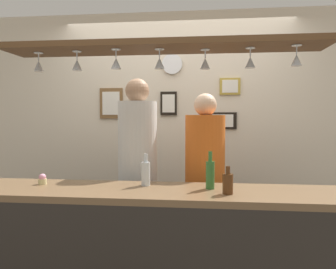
{
  "coord_description": "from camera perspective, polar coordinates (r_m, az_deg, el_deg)",
  "views": [
    {
      "loc": [
        0.29,
        -2.53,
        1.44
      ],
      "look_at": [
        0.0,
        0.1,
        1.3
      ],
      "focal_mm": 34.9,
      "sensor_mm": 36.0,
      "label": 1
    }
  ],
  "objects": [
    {
      "name": "back_wall",
      "position": [
        3.65,
        1.74,
        0.76
      ],
      "size": [
        4.4,
        0.06,
        2.6
      ],
      "primitive_type": "cube",
      "color": "beige",
      "rests_on": "ground_plane"
    },
    {
      "name": "hanging_wineglass_far_right",
      "position": [
        2.29,
        21.52,
        12.11
      ],
      "size": [
        0.07,
        0.07,
        0.13
      ],
      "color": "silver",
      "rests_on": "overhead_glass_rack"
    },
    {
      "name": "hanging_wineglass_center",
      "position": [
        2.25,
        -1.5,
        12.47
      ],
      "size": [
        0.07,
        0.07,
        0.13
      ],
      "color": "silver",
      "rests_on": "overhead_glass_rack"
    },
    {
      "name": "picture_frame_lower_pair",
      "position": [
        3.6,
        9.51,
        2.4
      ],
      "size": [
        0.3,
        0.02,
        0.18
      ],
      "color": "black",
      "rests_on": "back_wall"
    },
    {
      "name": "cupcake",
      "position": [
        2.6,
        -21.08,
        -7.31
      ],
      "size": [
        0.06,
        0.06,
        0.08
      ],
      "color": "beige",
      "rests_on": "bar_counter"
    },
    {
      "name": "bottle_beer_green_import",
      "position": [
        2.28,
        7.37,
        -6.84
      ],
      "size": [
        0.06,
        0.06,
        0.26
      ],
      "color": "#336B2D",
      "rests_on": "bar_counter"
    },
    {
      "name": "person_middle_orange_shirt",
      "position": [
        2.84,
        6.46,
        -6.15
      ],
      "size": [
        0.34,
        0.34,
        1.65
      ],
      "color": "#2D334C",
      "rests_on": "ground_plane"
    },
    {
      "name": "picture_frame_upper_small",
      "position": [
        3.62,
        10.77,
        8.27
      ],
      "size": [
        0.22,
        0.02,
        0.18
      ],
      "color": "#B29338",
      "rests_on": "back_wall"
    },
    {
      "name": "hanging_wineglass_center_left",
      "position": [
        2.28,
        -9.06,
        12.29
      ],
      "size": [
        0.07,
        0.07,
        0.13
      ],
      "color": "silver",
      "rests_on": "overhead_glass_rack"
    },
    {
      "name": "bottle_soda_clear",
      "position": [
        2.37,
        -3.93,
        -6.7
      ],
      "size": [
        0.06,
        0.06,
        0.23
      ],
      "color": "silver",
      "rests_on": "bar_counter"
    },
    {
      "name": "overhead_glass_rack",
      "position": [
        2.3,
        -1.14,
        15.08
      ],
      "size": [
        2.2,
        0.36,
        0.04
      ],
      "primitive_type": "cube",
      "color": "brown"
    },
    {
      "name": "person_left_white_patterned_shirt",
      "position": [
        2.89,
        -5.33,
        -4.25
      ],
      "size": [
        0.34,
        0.34,
        1.78
      ],
      "color": "#2D334C",
      "rests_on": "ground_plane"
    },
    {
      "name": "bar_counter",
      "position": [
        2.2,
        -1.82,
        -18.14
      ],
      "size": [
        2.7,
        0.55,
        0.95
      ],
      "color": "brown",
      "rests_on": "ground_plane"
    },
    {
      "name": "picture_frame_caricature",
      "position": [
        3.74,
        -9.89,
        5.38
      ],
      "size": [
        0.26,
        0.02,
        0.34
      ],
      "color": "brown",
      "rests_on": "back_wall"
    },
    {
      "name": "wall_clock",
      "position": [
        3.65,
        0.73,
        12.21
      ],
      "size": [
        0.22,
        0.03,
        0.22
      ],
      "primitive_type": "cylinder",
      "rotation": [
        1.57,
        0.0,
        0.0
      ],
      "color": "white",
      "rests_on": "back_wall"
    },
    {
      "name": "picture_frame_crest",
      "position": [
        3.61,
        0.11,
        5.44
      ],
      "size": [
        0.18,
        0.02,
        0.26
      ],
      "color": "black",
      "rests_on": "back_wall"
    },
    {
      "name": "hanging_wineglass_far_left",
      "position": [
        2.55,
        -21.65,
        11.15
      ],
      "size": [
        0.07,
        0.07,
        0.13
      ],
      "color": "silver",
      "rests_on": "overhead_glass_rack"
    },
    {
      "name": "hanging_wineglass_right",
      "position": [
        2.28,
        14.16,
        12.26
      ],
      "size": [
        0.07,
        0.07,
        0.13
      ],
      "color": "silver",
      "rests_on": "overhead_glass_rack"
    },
    {
      "name": "hanging_wineglass_center_right",
      "position": [
        2.28,
        6.5,
        12.32
      ],
      "size": [
        0.07,
        0.07,
        0.13
      ],
      "color": "silver",
      "rests_on": "overhead_glass_rack"
    },
    {
      "name": "hanging_wineglass_left",
      "position": [
        2.41,
        -15.6,
        11.73
      ],
      "size": [
        0.07,
        0.07,
        0.13
      ],
      "color": "silver",
      "rests_on": "overhead_glass_rack"
    },
    {
      "name": "bottle_beer_brown_stubby",
      "position": [
        2.15,
        10.4,
        -8.35
      ],
      "size": [
        0.07,
        0.07,
        0.18
      ],
      "color": "#512D14",
      "rests_on": "bar_counter"
    }
  ]
}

